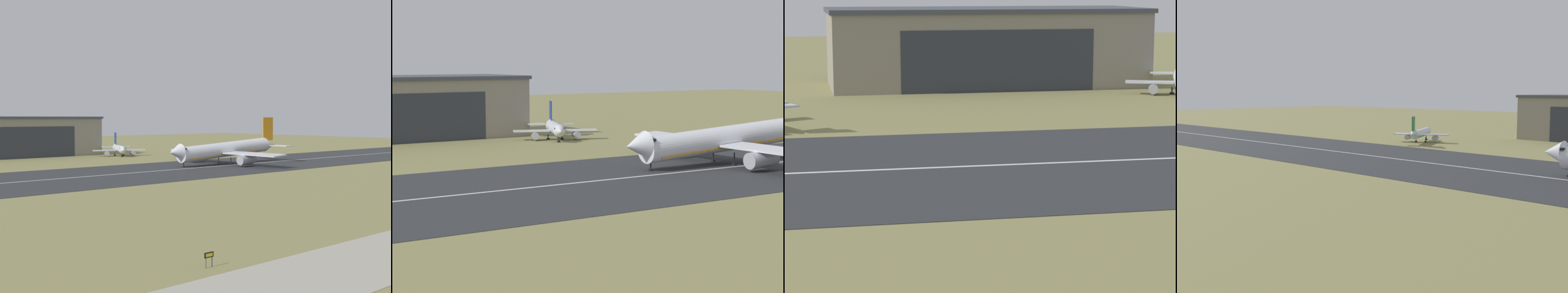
{
  "view_description": "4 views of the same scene",
  "coord_description": "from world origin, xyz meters",
  "views": [
    {
      "loc": [
        -45.17,
        1.33,
        15.56
      ],
      "look_at": [
        33.33,
        92.57,
        9.2
      ],
      "focal_mm": 50.0,
      "sensor_mm": 36.0,
      "label": 1
    },
    {
      "loc": [
        -20.9,
        22.57,
        20.44
      ],
      "look_at": [
        31.49,
        104.81,
        9.21
      ],
      "focal_mm": 70.0,
      "sensor_mm": 36.0,
      "label": 2
    },
    {
      "loc": [
        2.3,
        25.1,
        20.95
      ],
      "look_at": [
        19.71,
        109.42,
        5.76
      ],
      "focal_mm": 85.0,
      "sensor_mm": 36.0,
      "label": 3
    },
    {
      "loc": [
        113.7,
        25.1,
        18.25
      ],
      "look_at": [
        28.32,
        109.31,
        5.52
      ],
      "focal_mm": 50.0,
      "sensor_mm": 36.0,
      "label": 4
    }
  ],
  "objects": [
    {
      "name": "hangar_building",
      "position": [
        42.31,
        213.75,
        8.06
      ],
      "size": [
        64.99,
        26.97,
        16.08
      ],
      "color": "gray",
      "rests_on": "ground_plane"
    },
    {
      "name": "airplane_landing",
      "position": [
        81.66,
        133.0,
        4.77
      ],
      "size": [
        49.87,
        48.82,
        15.72
      ],
      "color": "silver",
      "rests_on": "ground_plane"
    },
    {
      "name": "airplane_parked_west",
      "position": [
        75.61,
        189.64,
        2.8
      ],
      "size": [
        20.61,
        21.49,
        9.42
      ],
      "color": "silver",
      "rests_on": "ground_plane"
    }
  ]
}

